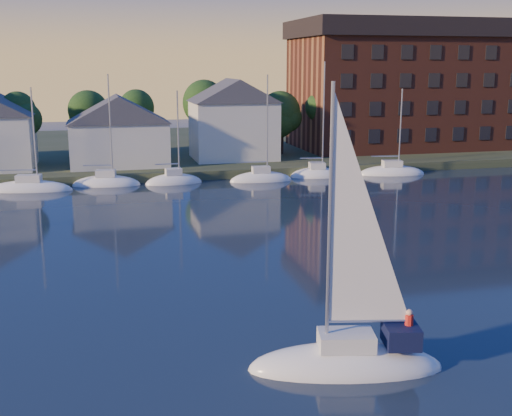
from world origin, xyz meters
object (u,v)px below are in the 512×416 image
object	(u,v)px
clubhouse_centre	(119,130)
clubhouse_east	(233,118)
hero_sailboat	(349,357)
condo_block	(405,84)

from	to	relation	value
clubhouse_centre	clubhouse_east	distance (m)	14.17
hero_sailboat	clubhouse_east	bearing A→B (deg)	-84.95
clubhouse_east	condo_block	xyz separation A→B (m)	(26.00, 5.95, 3.79)
clubhouse_east	hero_sailboat	size ratio (longest dim) A/B	0.81
clubhouse_east	hero_sailboat	bearing A→B (deg)	-96.99
hero_sailboat	clubhouse_centre	bearing A→B (deg)	-70.09
clubhouse_centre	condo_block	distance (m)	41.05
condo_block	hero_sailboat	world-z (taller)	condo_block
clubhouse_centre	clubhouse_east	world-z (taller)	clubhouse_east
clubhouse_east	hero_sailboat	distance (m)	55.42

